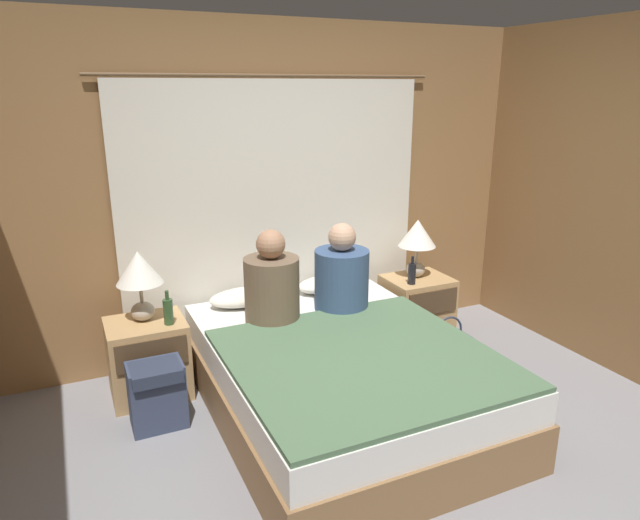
{
  "coord_description": "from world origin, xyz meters",
  "views": [
    {
      "loc": [
        -1.48,
        -2.15,
        2.03
      ],
      "look_at": [
        0.0,
        1.06,
        0.95
      ],
      "focal_mm": 32.0,
      "sensor_mm": 36.0,
      "label": 1
    }
  ],
  "objects_px": {
    "lamp_right": "(417,238)",
    "person_right_in_bed": "(342,276)",
    "beer_bottle_on_left_stand": "(168,311)",
    "backpack_on_floor": "(157,392)",
    "handbag_on_floor": "(447,348)",
    "nightstand_left": "(148,358)",
    "pillow_left": "(246,297)",
    "pillow_right": "(331,284)",
    "person_left_in_bed": "(272,285)",
    "lamp_left": "(139,273)",
    "beer_bottle_on_right_stand": "(412,273)",
    "bed": "(341,378)",
    "nightstand_right": "(417,308)"
  },
  "relations": [
    {
      "from": "pillow_left",
      "to": "person_left_in_bed",
      "type": "distance_m",
      "value": 0.42
    },
    {
      "from": "nightstand_left",
      "to": "person_right_in_bed",
      "type": "bearing_deg",
      "value": -10.39
    },
    {
      "from": "nightstand_right",
      "to": "beer_bottle_on_left_stand",
      "type": "distance_m",
      "value": 2.05
    },
    {
      "from": "person_right_in_bed",
      "to": "backpack_on_floor",
      "type": "height_order",
      "value": "person_right_in_bed"
    },
    {
      "from": "lamp_left",
      "to": "pillow_left",
      "type": "xyz_separation_m",
      "value": [
        0.74,
        0.07,
        -0.31
      ]
    },
    {
      "from": "lamp_right",
      "to": "pillow_right",
      "type": "height_order",
      "value": "lamp_right"
    },
    {
      "from": "pillow_left",
      "to": "person_right_in_bed",
      "type": "distance_m",
      "value": 0.72
    },
    {
      "from": "pillow_left",
      "to": "handbag_on_floor",
      "type": "height_order",
      "value": "pillow_left"
    },
    {
      "from": "pillow_left",
      "to": "beer_bottle_on_left_stand",
      "type": "xyz_separation_m",
      "value": [
        -0.59,
        -0.21,
        0.07
      ]
    },
    {
      "from": "backpack_on_floor",
      "to": "person_right_in_bed",
      "type": "bearing_deg",
      "value": 7.03
    },
    {
      "from": "beer_bottle_on_right_stand",
      "to": "lamp_right",
      "type": "bearing_deg",
      "value": 47.36
    },
    {
      "from": "pillow_left",
      "to": "person_left_in_bed",
      "type": "height_order",
      "value": "person_left_in_bed"
    },
    {
      "from": "lamp_right",
      "to": "pillow_left",
      "type": "relative_size",
      "value": 0.88
    },
    {
      "from": "pillow_right",
      "to": "beer_bottle_on_left_stand",
      "type": "xyz_separation_m",
      "value": [
        -1.28,
        -0.21,
        0.07
      ]
    },
    {
      "from": "person_right_in_bed",
      "to": "bed",
      "type": "bearing_deg",
      "value": -116.97
    },
    {
      "from": "pillow_left",
      "to": "pillow_right",
      "type": "bearing_deg",
      "value": 0.0
    },
    {
      "from": "person_left_in_bed",
      "to": "backpack_on_floor",
      "type": "height_order",
      "value": "person_left_in_bed"
    },
    {
      "from": "bed",
      "to": "lamp_left",
      "type": "relative_size",
      "value": 4.39
    },
    {
      "from": "bed",
      "to": "person_right_in_bed",
      "type": "height_order",
      "value": "person_right_in_bed"
    },
    {
      "from": "nightstand_left",
      "to": "beer_bottle_on_left_stand",
      "type": "xyz_separation_m",
      "value": [
        0.14,
        -0.1,
        0.36
      ]
    },
    {
      "from": "beer_bottle_on_left_stand",
      "to": "person_right_in_bed",
      "type": "bearing_deg",
      "value": -7.03
    },
    {
      "from": "beer_bottle_on_left_stand",
      "to": "handbag_on_floor",
      "type": "xyz_separation_m",
      "value": [
        1.99,
        -0.36,
        -0.51
      ]
    },
    {
      "from": "nightstand_left",
      "to": "handbag_on_floor",
      "type": "distance_m",
      "value": 2.19
    },
    {
      "from": "person_left_in_bed",
      "to": "beer_bottle_on_right_stand",
      "type": "height_order",
      "value": "person_left_in_bed"
    },
    {
      "from": "lamp_right",
      "to": "handbag_on_floor",
      "type": "height_order",
      "value": "lamp_right"
    },
    {
      "from": "beer_bottle_on_left_stand",
      "to": "backpack_on_floor",
      "type": "distance_m",
      "value": 0.52
    },
    {
      "from": "nightstand_right",
      "to": "pillow_right",
      "type": "height_order",
      "value": "pillow_right"
    },
    {
      "from": "pillow_left",
      "to": "backpack_on_floor",
      "type": "relative_size",
      "value": 1.3
    },
    {
      "from": "person_left_in_bed",
      "to": "person_right_in_bed",
      "type": "height_order",
      "value": "person_left_in_bed"
    },
    {
      "from": "pillow_right",
      "to": "backpack_on_floor",
      "type": "relative_size",
      "value": 1.3
    },
    {
      "from": "bed",
      "to": "person_right_in_bed",
      "type": "bearing_deg",
      "value": 63.03
    },
    {
      "from": "lamp_right",
      "to": "pillow_right",
      "type": "xyz_separation_m",
      "value": [
        -0.74,
        0.07,
        -0.31
      ]
    },
    {
      "from": "nightstand_left",
      "to": "lamp_right",
      "type": "bearing_deg",
      "value": 1.16
    },
    {
      "from": "pillow_right",
      "to": "bed",
      "type": "bearing_deg",
      "value": -111.69
    },
    {
      "from": "bed",
      "to": "pillow_right",
      "type": "xyz_separation_m",
      "value": [
        0.34,
        0.86,
        0.31
      ]
    },
    {
      "from": "bed",
      "to": "lamp_right",
      "type": "bearing_deg",
      "value": 36.17
    },
    {
      "from": "lamp_left",
      "to": "nightstand_left",
      "type": "bearing_deg",
      "value": -90.0
    },
    {
      "from": "pillow_right",
      "to": "person_left_in_bed",
      "type": "relative_size",
      "value": 0.85
    },
    {
      "from": "person_right_in_bed",
      "to": "beer_bottle_on_left_stand",
      "type": "distance_m",
      "value": 1.21
    },
    {
      "from": "backpack_on_floor",
      "to": "handbag_on_floor",
      "type": "xyz_separation_m",
      "value": [
        2.15,
        -0.05,
        -0.12
      ]
    },
    {
      "from": "pillow_left",
      "to": "beer_bottle_on_right_stand",
      "type": "xyz_separation_m",
      "value": [
        1.29,
        -0.21,
        0.07
      ]
    },
    {
      "from": "lamp_right",
      "to": "person_right_in_bed",
      "type": "relative_size",
      "value": 0.76
    },
    {
      "from": "beer_bottle_on_left_stand",
      "to": "handbag_on_floor",
      "type": "relative_size",
      "value": 0.62
    },
    {
      "from": "nightstand_left",
      "to": "person_left_in_bed",
      "type": "height_order",
      "value": "person_left_in_bed"
    },
    {
      "from": "person_right_in_bed",
      "to": "pillow_right",
      "type": "bearing_deg",
      "value": 76.32
    },
    {
      "from": "pillow_right",
      "to": "beer_bottle_on_left_stand",
      "type": "height_order",
      "value": "beer_bottle_on_left_stand"
    },
    {
      "from": "nightstand_left",
      "to": "backpack_on_floor",
      "type": "xyz_separation_m",
      "value": [
        -0.01,
        -0.41,
        -0.03
      ]
    },
    {
      "from": "nightstand_left",
      "to": "lamp_left",
      "type": "height_order",
      "value": "lamp_left"
    },
    {
      "from": "lamp_left",
      "to": "pillow_right",
      "type": "xyz_separation_m",
      "value": [
        1.42,
        0.07,
        -0.31
      ]
    },
    {
      "from": "nightstand_left",
      "to": "pillow_left",
      "type": "bearing_deg",
      "value": 9.0
    }
  ]
}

